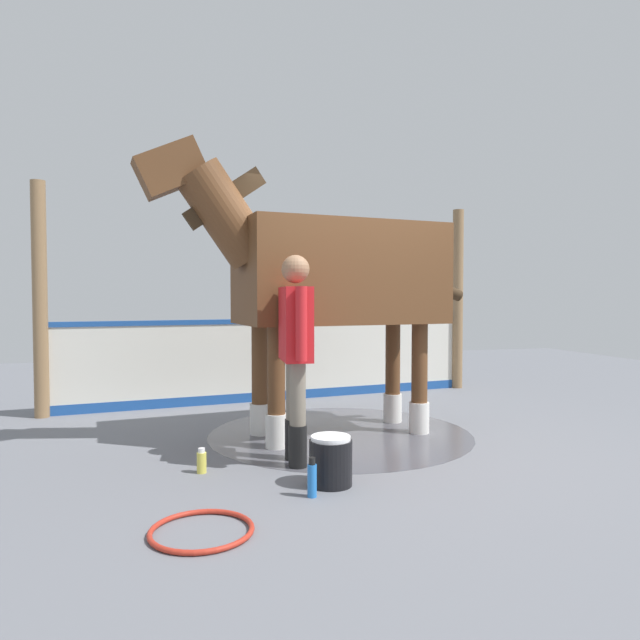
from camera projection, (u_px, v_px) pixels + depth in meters
The scene contains 11 objects.
ground_plane at pixel (382, 442), 5.37m from camera, with size 16.00×16.00×0.02m, color slate.
wet_patch at pixel (340, 433), 5.66m from camera, with size 2.62×2.62×0.00m, color #4C4C54.
barrier_wall at pixel (278, 362), 7.52m from camera, with size 0.70×5.55×1.08m.
roof_post_near at pixel (40, 300), 6.38m from camera, with size 0.16×0.16×2.67m, color olive.
roof_post_far at pixel (458, 299), 8.50m from camera, with size 0.16×0.16×2.67m, color olive.
horse at pixel (328, 275), 5.55m from camera, with size 1.20×3.39×2.77m.
handler at pixel (296, 343), 4.62m from camera, with size 0.68×0.26×1.71m.
wash_bucket at pixel (331, 461), 4.10m from camera, with size 0.31×0.31×0.36m.
bottle_shampoo at pixel (202, 461), 4.39m from camera, with size 0.07×0.07×0.19m.
bottle_spray at pixel (312, 479), 3.86m from camera, with size 0.06×0.06×0.27m.
hose_coil at pixel (202, 530), 3.27m from camera, with size 0.61×0.61×0.03m, color #B72D1E.
Camera 1 is at (4.96, -2.01, 1.36)m, focal length 31.81 mm.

